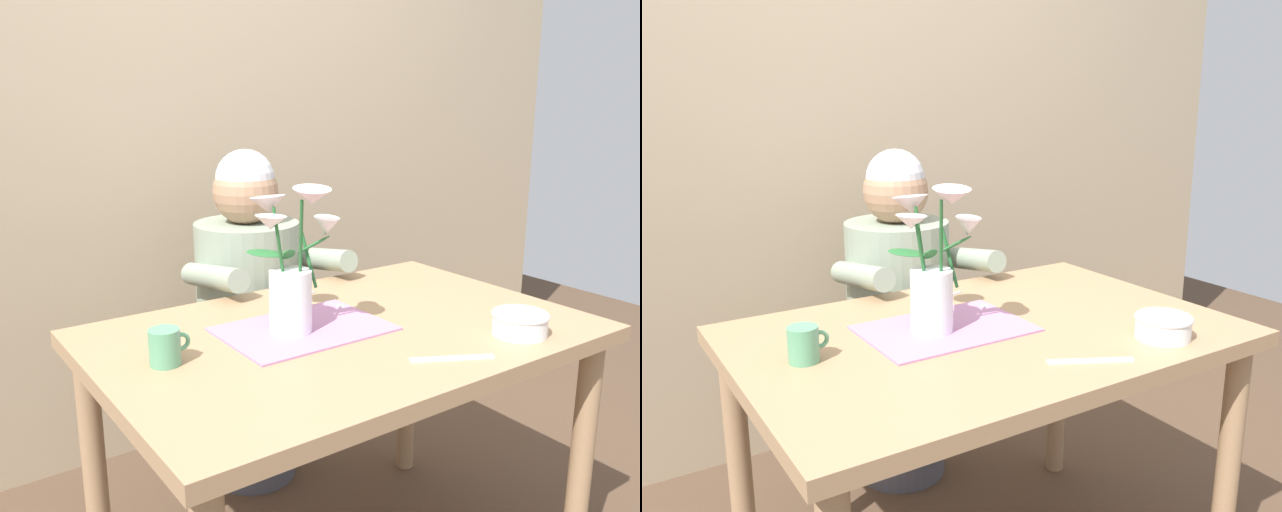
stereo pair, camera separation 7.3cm
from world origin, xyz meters
The scene contains 10 objects.
wood_panel_backdrop centered at (0.00, 1.05, 1.25)m, with size 4.00×0.10×2.50m, color tan.
dining_table centered at (0.00, 0.00, 0.64)m, with size 1.20×0.80×0.74m.
seated_person centered at (0.07, 0.62, 0.56)m, with size 0.45×0.47×1.14m.
striped_placemat centered at (-0.09, 0.05, 0.74)m, with size 0.40×0.28×0.01m, color #B275A3.
flower_vase centered at (-0.12, 0.05, 0.90)m, with size 0.22×0.27×0.37m.
ceramic_bowl centered at (0.32, -0.28, 0.77)m, with size 0.14×0.14×0.06m.
dinner_knife centered at (0.08, -0.29, 0.74)m, with size 0.19×0.02×0.01m, color silver.
tea_cup centered at (-0.45, 0.04, 0.78)m, with size 0.09×0.07×0.08m.
spoon_0 centered at (0.09, 0.11, 0.74)m, with size 0.02×0.12×0.01m.
spoon_1 centered at (0.04, 0.27, 0.74)m, with size 0.12×0.05×0.01m.
Camera 2 is at (-0.87, -1.27, 1.31)m, focal length 37.04 mm.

